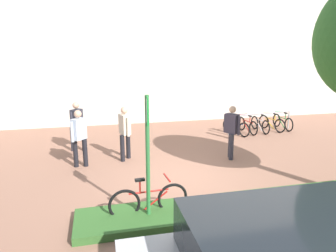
{
  "coord_description": "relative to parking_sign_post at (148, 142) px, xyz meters",
  "views": [
    {
      "loc": [
        -2.21,
        -7.39,
        3.3
      ],
      "look_at": [
        -0.13,
        1.31,
        1.19
      ],
      "focal_mm": 32.57,
      "sensor_mm": 36.0,
      "label": 1
    }
  ],
  "objects": [
    {
      "name": "person_suited_navy",
      "position": [
        -1.59,
        5.13,
        -0.69
      ],
      "size": [
        0.51,
        0.51,
        1.72
      ],
      "color": "#2D2D38",
      "rests_on": "ground"
    },
    {
      "name": "parking_sign_post",
      "position": [
        0.0,
        0.0,
        0.0
      ],
      "size": [
        0.08,
        0.36,
        2.57
      ],
      "color": "#2D7238",
      "rests_on": "ground"
    },
    {
      "name": "ground_plane",
      "position": [
        1.3,
        1.88,
        -1.67
      ],
      "size": [
        60.0,
        60.0,
        0.0
      ],
      "primitive_type": "plane",
      "color": "#936651"
    },
    {
      "name": "person_suited_dark",
      "position": [
        3.23,
        3.15,
        -0.69
      ],
      "size": [
        0.41,
        0.54,
        1.72
      ],
      "color": "#2D2D38",
      "rests_on": "ground"
    },
    {
      "name": "bollard_steel",
      "position": [
        4.26,
        5.34,
        -1.22
      ],
      "size": [
        0.16,
        0.16,
        0.9
      ],
      "primitive_type": "cylinder",
      "color": "#ADADB2",
      "rests_on": "ground"
    },
    {
      "name": "bike_at_sign",
      "position": [
        0.05,
        0.19,
        -1.32
      ],
      "size": [
        1.68,
        0.42,
        0.86
      ],
      "color": "black",
      "rests_on": "ground"
    },
    {
      "name": "building_facade",
      "position": [
        1.3,
        9.56,
        3.33
      ],
      "size": [
        28.0,
        1.2,
        10.0
      ],
      "primitive_type": "cube",
      "color": "beige",
      "rests_on": "ground"
    },
    {
      "name": "bike_rack_cluster",
      "position": [
        5.97,
        6.1,
        -1.33
      ],
      "size": [
        3.18,
        1.93,
        0.83
      ],
      "color": "#99999E",
      "rests_on": "ground"
    },
    {
      "name": "person_shirt_blue",
      "position": [
        -0.08,
        3.82,
        -0.69
      ],
      "size": [
        0.36,
        0.58,
        1.72
      ],
      "color": "black",
      "rests_on": "ground"
    },
    {
      "name": "planter_strip",
      "position": [
        2.04,
        0.0,
        -1.59
      ],
      "size": [
        7.0,
        1.1,
        0.16
      ],
      "primitive_type": "cube",
      "color": "#336028",
      "rests_on": "ground"
    },
    {
      "name": "person_shirt_white",
      "position": [
        -1.45,
        3.52,
        -0.69
      ],
      "size": [
        0.45,
        0.47,
        1.72
      ],
      "color": "black",
      "rests_on": "ground"
    }
  ]
}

